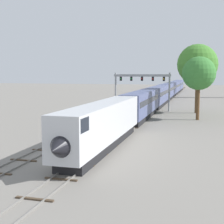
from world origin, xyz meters
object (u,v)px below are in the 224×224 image
signal_gantry (142,83)px  trackside_tree_mid (199,74)px  trackside_tree_left (197,64)px  passenger_train (164,92)px

signal_gantry → trackside_tree_mid: size_ratio=1.13×
signal_gantry → trackside_tree_left: trackside_tree_left is taller
passenger_train → trackside_tree_mid: size_ratio=12.90×
passenger_train → trackside_tree_mid: 35.63m
trackside_tree_left → signal_gantry: bearing=173.2°
passenger_train → signal_gantry: 23.11m
passenger_train → signal_gantry: (-2.25, -22.76, 3.31)m
trackside_tree_left → trackside_tree_mid: (0.42, -9.84, -1.77)m
passenger_train → trackside_tree_left: size_ratio=10.17×
passenger_train → trackside_tree_left: trackside_tree_left is taller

